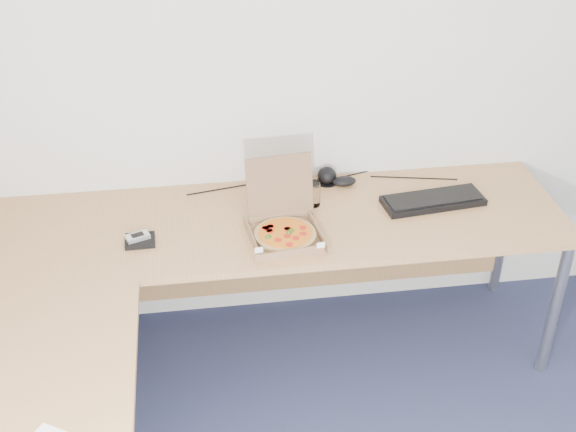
{
  "coord_description": "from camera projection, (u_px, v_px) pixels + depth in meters",
  "views": [
    {
      "loc": [
        -0.81,
        -1.29,
        2.47
      ],
      "look_at": [
        -0.45,
        1.28,
        0.82
      ],
      "focal_mm": 47.47,
      "sensor_mm": 36.0,
      "label": 1
    }
  ],
  "objects": [
    {
      "name": "cable_bundle",
      "position": [
        317.0,
        183.0,
        3.48
      ],
      "size": [
        0.6,
        0.12,
        0.01
      ],
      "primitive_type": null,
      "rotation": [
        0.0,
        0.0,
        0.14
      ],
      "color": "black",
      "rests_on": "desk"
    },
    {
      "name": "dome_speaker",
      "position": [
        327.0,
        175.0,
        3.47
      ],
      "size": [
        0.1,
        0.1,
        0.08
      ],
      "primitive_type": "ellipsoid",
      "color": "black",
      "rests_on": "desk"
    },
    {
      "name": "mouse",
      "position": [
        344.0,
        181.0,
        3.46
      ],
      "size": [
        0.13,
        0.11,
        0.04
      ],
      "primitive_type": "ellipsoid",
      "rotation": [
        0.0,
        0.0,
        -0.38
      ],
      "color": "black",
      "rests_on": "desk"
    },
    {
      "name": "keyboard",
      "position": [
        433.0,
        201.0,
        3.33
      ],
      "size": [
        0.46,
        0.21,
        0.03
      ],
      "primitive_type": "cube",
      "rotation": [
        0.0,
        0.0,
        0.12
      ],
      "color": "black",
      "rests_on": "desk"
    },
    {
      "name": "desk",
      "position": [
        200.0,
        294.0,
        2.84
      ],
      "size": [
        2.5,
        2.2,
        0.73
      ],
      "color": "#B6834F",
      "rests_on": "ground"
    },
    {
      "name": "pizza_box",
      "position": [
        285.0,
        230.0,
        3.1
      ],
      "size": [
        0.28,
        0.33,
        0.29
      ],
      "rotation": [
        0.0,
        0.0,
        0.12
      ],
      "color": "#846041",
      "rests_on": "desk"
    },
    {
      "name": "drinking_glass",
      "position": [
        313.0,
        194.0,
        3.29
      ],
      "size": [
        0.06,
        0.06,
        0.11
      ],
      "primitive_type": "cylinder",
      "color": "silver",
      "rests_on": "desk"
    },
    {
      "name": "wallet",
      "position": [
        140.0,
        241.0,
        3.07
      ],
      "size": [
        0.12,
        0.1,
        0.02
      ],
      "primitive_type": "cube",
      "rotation": [
        0.0,
        0.0,
        0.02
      ],
      "color": "black",
      "rests_on": "desk"
    },
    {
      "name": "room_shell",
      "position": [
        547.0,
        333.0,
        1.83
      ],
      "size": [
        3.5,
        3.5,
        2.5
      ],
      "primitive_type": null,
      "color": "silver",
      "rests_on": "ground"
    },
    {
      "name": "phone",
      "position": [
        138.0,
        237.0,
        3.06
      ],
      "size": [
        0.11,
        0.08,
        0.02
      ],
      "primitive_type": "cube",
      "rotation": [
        0.0,
        0.0,
        0.36
      ],
      "color": "#B2B5BA",
      "rests_on": "wallet"
    }
  ]
}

